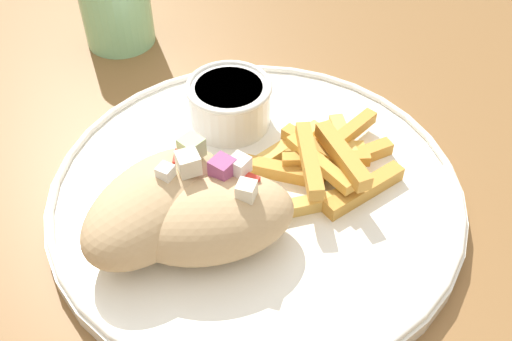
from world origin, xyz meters
TOP-DOWN VIEW (x-y plane):
  - table at (0.00, 0.00)m, footprint 1.42×1.42m
  - plate at (-0.02, -0.03)m, footprint 0.32×0.32m
  - pita_sandwich_near at (-0.07, -0.04)m, footprint 0.13×0.12m
  - pita_sandwich_far at (-0.10, -0.01)m, footprint 0.13×0.09m
  - fries_pile at (0.04, -0.05)m, footprint 0.13×0.10m
  - sauce_ramekin at (0.02, 0.05)m, footprint 0.07×0.07m
  - water_glass at (0.04, 0.24)m, footprint 0.07×0.07m

SIDE VIEW (x-z plane):
  - table at x=0.00m, z-range 0.29..1.00m
  - plate at x=-0.02m, z-range 0.71..0.72m
  - fries_pile at x=0.04m, z-range 0.71..0.75m
  - sauce_ramekin at x=0.02m, z-range 0.72..0.76m
  - pita_sandwich_near at x=-0.07m, z-range 0.72..0.78m
  - pita_sandwich_far at x=-0.10m, z-range 0.71..0.78m
  - water_glass at x=0.04m, z-range 0.70..0.80m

